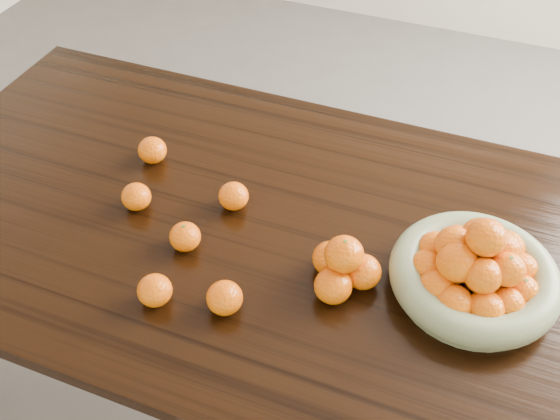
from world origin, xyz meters
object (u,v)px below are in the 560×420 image
(orange_pyramid, at_px, (343,267))
(dining_table, at_px, (291,257))
(loose_orange_0, at_px, (185,237))
(fruit_bowl, at_px, (474,271))

(orange_pyramid, bearing_deg, dining_table, 145.33)
(orange_pyramid, xyz_separation_m, loose_orange_0, (-0.35, -0.03, -0.02))
(dining_table, xyz_separation_m, fruit_bowl, (0.41, -0.02, 0.14))
(fruit_bowl, xyz_separation_m, orange_pyramid, (-0.26, -0.09, -0.00))
(orange_pyramid, height_order, loose_orange_0, orange_pyramid)
(fruit_bowl, relative_size, orange_pyramid, 2.30)
(dining_table, xyz_separation_m, orange_pyramid, (0.15, -0.10, 0.14))
(orange_pyramid, relative_size, loose_orange_0, 2.17)
(dining_table, height_order, fruit_bowl, fruit_bowl)
(dining_table, bearing_deg, loose_orange_0, -147.66)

